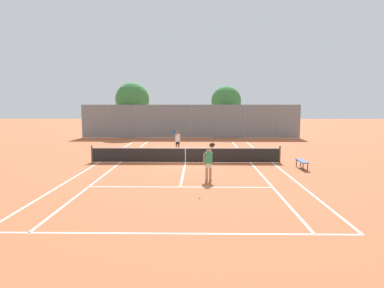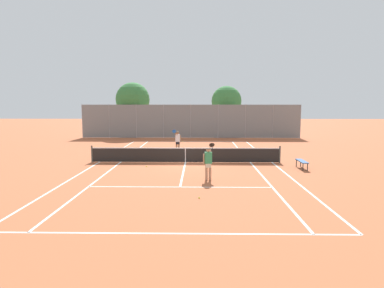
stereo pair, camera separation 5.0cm
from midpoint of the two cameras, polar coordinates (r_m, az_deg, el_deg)
ground_plane at (r=21.71m, az=-1.17°, el=-3.09°), size 120.00×120.00×0.00m
court_line_markings at (r=21.71m, az=-1.17°, el=-3.08°), size 11.10×23.90×0.01m
tennis_net at (r=21.63m, az=-1.17°, el=-1.76°), size 12.00×0.10×1.07m
player_near_side at (r=16.69m, az=2.69°, el=-2.89°), size 0.60×0.79×1.77m
player_far_left at (r=26.00m, az=-2.48°, el=0.61°), size 0.63×0.76×1.77m
loose_tennis_ball_0 at (r=25.85m, az=-9.93°, el=-1.52°), size 0.07×0.07×0.07m
loose_tennis_ball_1 at (r=20.36m, az=-7.67°, el=-3.73°), size 0.07×0.07×0.07m
loose_tennis_ball_2 at (r=13.64m, az=1.20°, el=-8.95°), size 0.07×0.07×0.07m
loose_tennis_ball_3 at (r=32.99m, az=-1.64°, el=0.38°), size 0.07×0.07×0.07m
courtside_bench at (r=20.61m, az=17.79°, el=-2.80°), size 0.36×1.50×0.47m
back_fence at (r=36.75m, az=-0.30°, el=3.80°), size 23.51×0.08×3.59m
tree_behind_left at (r=39.58m, az=-9.95°, el=7.16°), size 3.82×3.82×6.06m
tree_behind_right at (r=39.54m, az=5.81°, el=6.98°), size 3.42×3.42×5.69m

